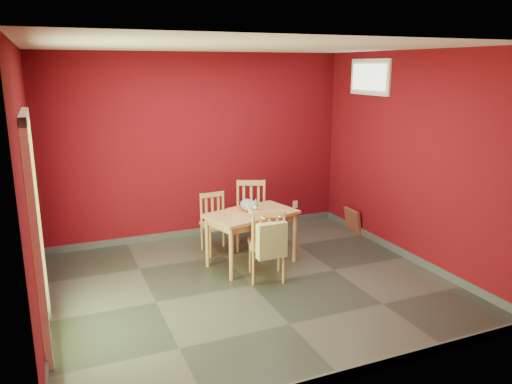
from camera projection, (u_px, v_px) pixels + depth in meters
name	position (u px, v px, depth m)	size (l,w,h in m)	color
ground	(251.00, 285.00, 5.86)	(4.50, 4.50, 0.00)	#2D342D
room_shell	(251.00, 281.00, 5.85)	(4.50, 4.50, 4.50)	#5B0911
doorway	(35.00, 227.00, 4.38)	(0.06, 1.01, 2.13)	#B7D838
window	(370.00, 77.00, 7.02)	(0.05, 0.90, 0.50)	white
outlet_plate	(295.00, 204.00, 8.17)	(0.08, 0.01, 0.12)	silver
dining_table	(251.00, 219.00, 6.35)	(1.24, 0.90, 0.70)	#AA804F
table_runner	(255.00, 219.00, 6.24)	(0.47, 0.73, 0.34)	#B3622E
chair_far_left	(216.00, 222.00, 6.85)	(0.40, 0.40, 0.81)	#AA804F
chair_far_right	(251.00, 214.00, 7.02)	(0.57, 0.57, 0.94)	#AA804F
chair_near	(267.00, 243.00, 5.92)	(0.52, 0.52, 0.90)	#AA804F
tote_bag	(272.00, 240.00, 5.69)	(0.35, 0.20, 0.49)	#9EB272
cat	(249.00, 203.00, 6.38)	(0.21, 0.40, 0.20)	slate
picture_frame	(353.00, 220.00, 7.70)	(0.12, 0.37, 0.37)	brown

